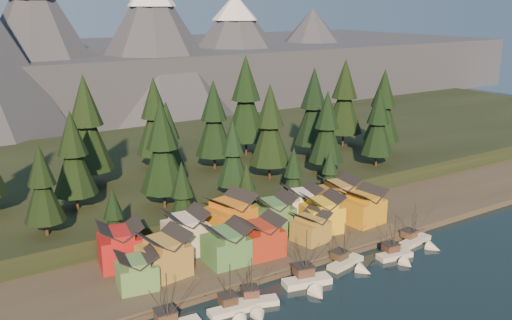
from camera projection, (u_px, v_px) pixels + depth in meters
ground at (340, 305)px, 104.88m from camera, size 500.00×500.00×0.00m
shore_strip at (229, 230)px, 136.95m from camera, size 400.00×50.00×1.50m
hillside at (147, 171)px, 176.68m from camera, size 420.00×100.00×6.00m
dock at (287, 268)px, 118.06m from camera, size 80.00×4.00×1.00m
mountain_ridge at (33, 63)px, 267.97m from camera, size 560.00×190.00×90.00m
boat_1 at (234, 305)px, 100.85m from camera, size 9.11×9.74×10.40m
boat_2 at (254, 299)px, 103.13m from camera, size 10.26×10.64×10.31m
boat_3 at (309, 275)px, 110.74m from camera, size 10.39×11.04×12.66m
boat_4 at (350, 258)px, 119.31m from camera, size 9.68×10.25×10.44m
boat_5 at (398, 250)px, 122.68m from camera, size 8.50×9.06×10.63m
boat_6 at (419, 237)px, 130.30m from camera, size 9.63×10.26×10.38m
house_front_0 at (137, 269)px, 107.03m from camera, size 8.18×7.85×7.18m
house_front_1 at (164, 253)px, 111.80m from camera, size 9.74×9.43×9.10m
house_front_2 at (227, 242)px, 117.55m from camera, size 8.86×8.92×8.32m
house_front_3 at (261, 235)px, 121.03m from camera, size 8.70×8.33×8.43m
house_front_4 at (311, 226)px, 128.22m from camera, size 7.86×8.30×6.94m
house_front_5 at (322, 212)px, 133.57m from camera, size 9.92×9.30×9.01m
house_front_6 at (364, 205)px, 138.68m from camera, size 9.37×8.94×8.68m
house_back_0 at (121, 244)px, 115.65m from camera, size 9.92×9.64×9.33m
house_back_1 at (186, 231)px, 122.06m from camera, size 8.84×8.94×9.50m
house_back_2 at (230, 215)px, 129.26m from camera, size 11.47×10.83×10.50m
house_back_3 at (273, 213)px, 133.06m from camera, size 10.07×9.25×9.08m
house_back_4 at (302, 202)px, 140.16m from camera, size 9.73×9.50×8.82m
house_back_5 at (339, 194)px, 145.72m from camera, size 9.36×9.45×9.23m
tree_hill_2 at (42, 186)px, 117.99m from camera, size 8.60×8.60×20.04m
tree_hill_3 at (73, 156)px, 132.34m from camera, size 10.33×10.33×24.05m
tree_hill_4 at (87, 127)px, 147.76m from camera, size 12.95×12.95×30.16m
tree_hill_5 at (162, 150)px, 133.43m from camera, size 11.27×11.27×26.25m
tree_hill_6 at (167, 140)px, 150.22m from camera, size 9.87×9.87×22.99m
tree_hill_7 at (233, 155)px, 142.25m from camera, size 8.49×8.49×19.77m
tree_hill_8 at (214, 121)px, 164.84m from camera, size 11.36×11.36×26.47m
tree_hill_9 at (270, 128)px, 155.29m from camera, size 11.50×11.50×26.79m
tree_hill_10 at (246, 101)px, 178.89m from camera, size 13.78×13.78×32.11m
tree_hill_11 at (327, 129)px, 160.06m from camera, size 10.39×10.39×24.20m
tree_hill_12 at (314, 109)px, 176.54m from camera, size 12.27×12.27×28.59m
tree_hill_13 at (378, 124)px, 168.02m from camera, size 10.10×10.10×23.54m
tree_hill_14 at (344, 99)px, 190.68m from camera, size 12.79×12.79×29.79m
tree_hill_15 at (155, 119)px, 165.43m from camera, size 11.68×11.68×27.20m
tree_hill_17 at (383, 108)px, 181.83m from camera, size 11.80×11.80×27.50m
tree_shore_0 at (114, 219)px, 119.79m from camera, size 6.49×6.49×15.11m
tree_shore_1 at (183, 197)px, 127.74m from camera, size 7.88×7.88×18.35m
tree_shore_2 at (247, 191)px, 137.14m from camera, size 6.57×6.57×15.31m
tree_shore_3 at (293, 177)px, 144.21m from camera, size 7.43×7.43×17.31m
tree_shore_4 at (330, 174)px, 150.86m from camera, size 6.48×6.48×15.09m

